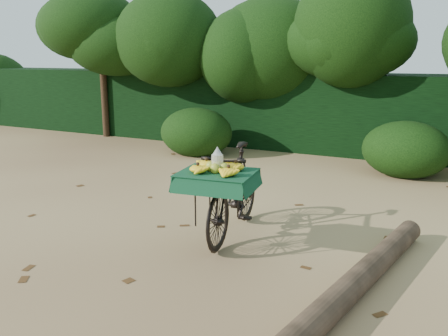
% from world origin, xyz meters
% --- Properties ---
extents(ground, '(80.00, 80.00, 0.00)m').
position_xyz_m(ground, '(0.00, 0.00, 0.00)').
color(ground, tan).
rests_on(ground, ground).
extents(vendor_bicycle, '(0.91, 1.96, 1.15)m').
position_xyz_m(vendor_bicycle, '(-0.07, 0.13, 0.58)').
color(vendor_bicycle, black).
rests_on(vendor_bicycle, ground).
extents(fallen_log, '(0.86, 3.45, 0.25)m').
position_xyz_m(fallen_log, '(1.63, -0.74, 0.12)').
color(fallen_log, brown).
rests_on(fallen_log, ground).
extents(hedge_backdrop, '(26.00, 1.80, 1.80)m').
position_xyz_m(hedge_backdrop, '(0.00, 6.30, 0.90)').
color(hedge_backdrop, black).
rests_on(hedge_backdrop, ground).
extents(tree_row, '(14.50, 2.00, 4.00)m').
position_xyz_m(tree_row, '(-0.65, 5.50, 2.00)').
color(tree_row, black).
rests_on(tree_row, ground).
extents(bush_clumps, '(8.80, 1.70, 0.90)m').
position_xyz_m(bush_clumps, '(0.50, 4.30, 0.45)').
color(bush_clumps, black).
rests_on(bush_clumps, ground).
extents(leaf_litter, '(7.00, 7.30, 0.01)m').
position_xyz_m(leaf_litter, '(0.00, 0.65, 0.01)').
color(leaf_litter, '#4C2E14').
rests_on(leaf_litter, ground).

